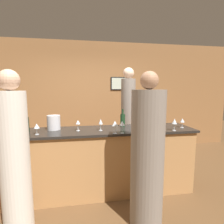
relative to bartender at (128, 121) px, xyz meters
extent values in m
plane|color=brown|center=(-0.74, -0.80, -0.97)|extent=(14.00, 14.00, 0.00)
cube|color=olive|center=(-0.74, 1.22, 0.43)|extent=(8.00, 0.06, 2.80)
cube|color=black|center=(0.06, 1.18, 0.78)|extent=(0.44, 0.02, 0.34)
cube|color=#B7C6B2|center=(0.06, 1.17, 0.78)|extent=(0.39, 0.00, 0.29)
cube|color=#B27F4C|center=(-0.74, -0.80, -0.49)|extent=(3.02, 0.57, 0.96)
cube|color=black|center=(-0.74, -0.80, 0.01)|extent=(3.08, 0.63, 0.03)
cylinder|color=gray|center=(0.00, 0.00, -0.07)|extent=(0.28, 0.28, 1.81)
sphere|color=beige|center=(0.00, 0.00, 0.95)|extent=(0.22, 0.22, 0.22)
cylinder|color=gray|center=(-0.17, -1.53, -0.17)|extent=(0.39, 0.39, 1.60)
sphere|color=#A37556|center=(-0.17, -1.53, 0.73)|extent=(0.20, 0.20, 0.20)
cylinder|color=silver|center=(-1.62, -1.47, -0.17)|extent=(0.31, 0.31, 1.59)
sphere|color=tan|center=(-1.62, -1.47, 0.73)|extent=(0.21, 0.21, 0.21)
cylinder|color=black|center=(-1.68, -0.79, 0.14)|extent=(0.07, 0.07, 0.22)
cylinder|color=black|center=(-1.68, -0.79, 0.29)|extent=(0.03, 0.03, 0.08)
cylinder|color=#19381E|center=(-0.26, -0.63, 0.13)|extent=(0.08, 0.08, 0.20)
cylinder|color=#19381E|center=(-0.26, -0.63, 0.27)|extent=(0.03, 0.03, 0.08)
cylinder|color=silver|center=(-1.33, -0.68, 0.14)|extent=(0.19, 0.19, 0.22)
cylinder|color=silver|center=(-0.46, -1.06, 0.03)|extent=(0.05, 0.05, 0.00)
cylinder|color=silver|center=(-0.46, -1.06, 0.09)|extent=(0.01, 0.01, 0.10)
cone|color=silver|center=(-0.46, -1.06, 0.17)|extent=(0.08, 0.08, 0.07)
cylinder|color=silver|center=(0.65, -0.89, 0.03)|extent=(0.05, 0.05, 0.00)
cylinder|color=silver|center=(0.65, -0.89, 0.08)|extent=(0.01, 0.01, 0.08)
cone|color=silver|center=(0.65, -0.89, 0.15)|extent=(0.07, 0.07, 0.06)
cylinder|color=silver|center=(0.43, -1.04, 0.03)|extent=(0.05, 0.05, 0.00)
cylinder|color=silver|center=(0.43, -1.04, 0.08)|extent=(0.01, 0.01, 0.10)
cone|color=silver|center=(0.43, -1.04, 0.17)|extent=(0.07, 0.07, 0.07)
cylinder|color=silver|center=(-0.36, -1.07, 0.03)|extent=(0.05, 0.05, 0.00)
cylinder|color=silver|center=(-0.36, -1.07, 0.09)|extent=(0.01, 0.01, 0.10)
cone|color=silver|center=(-0.36, -1.07, 0.17)|extent=(0.08, 0.08, 0.06)
cylinder|color=silver|center=(-1.51, -0.95, 0.03)|extent=(0.05, 0.05, 0.00)
cylinder|color=silver|center=(-1.51, -0.95, 0.08)|extent=(0.01, 0.01, 0.08)
cone|color=silver|center=(-1.51, -0.95, 0.15)|extent=(0.07, 0.07, 0.06)
cylinder|color=silver|center=(-0.97, -0.83, 0.03)|extent=(0.05, 0.05, 0.00)
cylinder|color=silver|center=(-0.97, -0.83, 0.08)|extent=(0.01, 0.01, 0.10)
cone|color=silver|center=(-0.97, -0.83, 0.16)|extent=(0.07, 0.07, 0.06)
cylinder|color=silver|center=(-0.64, -0.86, 0.03)|extent=(0.05, 0.05, 0.00)
cylinder|color=silver|center=(-0.64, -0.86, 0.08)|extent=(0.01, 0.01, 0.09)
cone|color=silver|center=(-0.64, -0.86, 0.16)|extent=(0.06, 0.06, 0.07)
camera|label=1|loc=(-0.89, -3.37, 0.64)|focal=28.00mm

